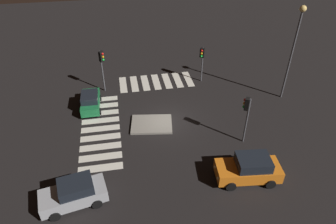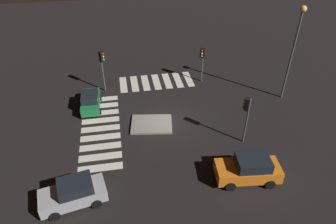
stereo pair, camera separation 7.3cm
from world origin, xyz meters
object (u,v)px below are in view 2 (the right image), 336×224
(car_orange, at_px, (249,169))
(traffic_light_west, at_px, (247,110))
(traffic_island, at_px, (152,124))
(car_green, at_px, (91,101))
(street_lamp, at_px, (296,40))
(traffic_light_south, at_px, (202,57))
(car_silver, at_px, (74,193))
(traffic_light_east, at_px, (102,61))

(car_orange, relative_size, traffic_light_west, 1.13)
(traffic_island, height_order, traffic_light_west, traffic_light_west)
(car_green, height_order, street_lamp, street_lamp)
(car_green, relative_size, traffic_light_west, 0.94)
(car_orange, bearing_deg, car_green, -38.56)
(traffic_island, distance_m, traffic_light_south, 9.32)
(traffic_light_south, xyz_separation_m, traffic_light_west, (-0.67, 9.81, 0.19))
(traffic_island, xyz_separation_m, traffic_light_south, (-6.07, -6.51, 2.75))
(traffic_light_west, bearing_deg, car_silver, 50.91)
(traffic_island, bearing_deg, car_silver, 50.87)
(traffic_light_south, relative_size, traffic_light_east, 0.88)
(car_green, bearing_deg, traffic_light_south, -74.13)
(traffic_light_south, height_order, street_lamp, street_lamp)
(car_green, bearing_deg, car_orange, -133.89)
(car_silver, xyz_separation_m, traffic_light_east, (-2.05, -13.47, 2.36))
(traffic_light_east, bearing_deg, car_green, -65.88)
(car_silver, xyz_separation_m, street_lamp, (-18.78, -9.35, 4.98))
(traffic_light_west, relative_size, street_lamp, 0.46)
(traffic_light_east, relative_size, street_lamp, 0.49)
(car_orange, xyz_separation_m, traffic_light_west, (-1.06, -3.85, 2.10))
(car_silver, xyz_separation_m, traffic_light_south, (-11.87, -13.65, 1.97))
(car_silver, height_order, traffic_light_south, traffic_light_south)
(traffic_light_south, xyz_separation_m, traffic_light_east, (9.82, 0.18, 0.39))
(traffic_island, distance_m, car_green, 6.22)
(car_silver, height_order, street_lamp, street_lamp)
(car_orange, xyz_separation_m, traffic_light_east, (9.43, -13.48, 2.30))
(car_orange, distance_m, street_lamp, 12.85)
(traffic_island, relative_size, traffic_light_south, 1.00)
(car_green, relative_size, traffic_light_east, 0.88)
(car_silver, distance_m, traffic_light_south, 18.19)
(traffic_light_west, bearing_deg, street_lamp, -104.68)
(car_silver, relative_size, traffic_light_west, 1.07)
(car_orange, bearing_deg, traffic_light_west, -99.28)
(car_green, height_order, car_orange, car_orange)
(traffic_light_south, distance_m, street_lamp, 8.68)
(traffic_island, xyz_separation_m, street_lamp, (-12.98, -2.21, 5.77))
(car_silver, distance_m, traffic_light_east, 13.83)
(car_silver, distance_m, traffic_light_west, 13.29)
(car_orange, height_order, traffic_light_south, traffic_light_south)
(car_orange, distance_m, traffic_light_south, 13.79)
(car_silver, xyz_separation_m, traffic_light_west, (-12.54, -3.84, 2.16))
(car_green, xyz_separation_m, traffic_light_west, (-11.83, 6.79, 2.24))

